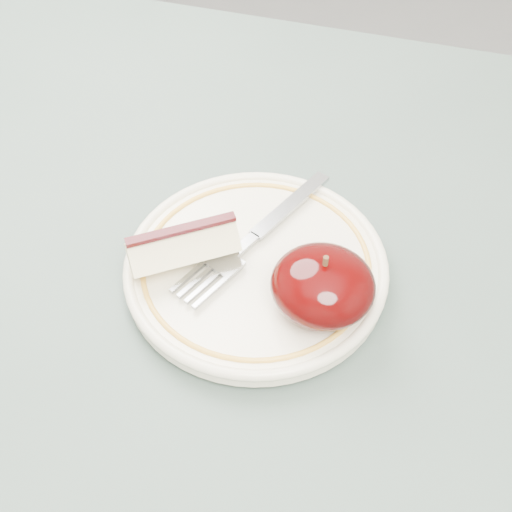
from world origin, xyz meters
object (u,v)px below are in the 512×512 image
(plate, at_px, (256,267))
(apple_half, at_px, (323,286))
(table, at_px, (246,418))
(fork, at_px, (254,237))

(plate, relative_size, apple_half, 2.71)
(apple_half, bearing_deg, plate, 156.37)
(plate, height_order, apple_half, apple_half)
(table, distance_m, fork, 0.15)
(apple_half, distance_m, fork, 0.08)
(plate, distance_m, apple_half, 0.07)
(apple_half, relative_size, fork, 0.46)
(fork, bearing_deg, plate, -135.40)
(apple_half, bearing_deg, fork, 143.87)
(table, xyz_separation_m, fork, (-0.02, 0.10, 0.11))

